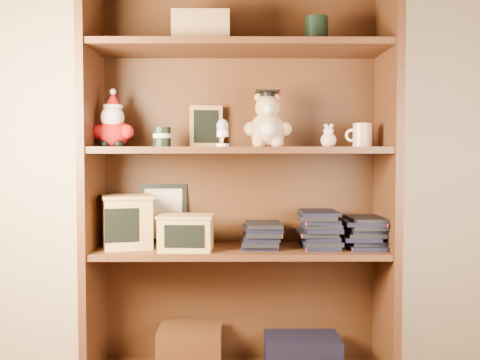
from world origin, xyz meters
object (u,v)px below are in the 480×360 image
object	(u,v)px
bookcase	(239,190)
teacher_mug	(362,135)
treats_box	(127,221)
grad_teddy_bear	(268,125)

from	to	relation	value
bookcase	teacher_mug	size ratio (longest dim) A/B	15.03
bookcase	teacher_mug	world-z (taller)	bookcase
teacher_mug	bookcase	bearing A→B (deg)	174.05
teacher_mug	treats_box	distance (m)	0.99
bookcase	treats_box	size ratio (longest dim) A/B	6.72
grad_teddy_bear	teacher_mug	world-z (taller)	grad_teddy_bear
grad_teddy_bear	treats_box	xyz separation A→B (m)	(-0.56, 0.01, -0.38)
grad_teddy_bear	treats_box	size ratio (longest dim) A/B	0.96
bookcase	grad_teddy_bear	distance (m)	0.29
bookcase	treats_box	world-z (taller)	bookcase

